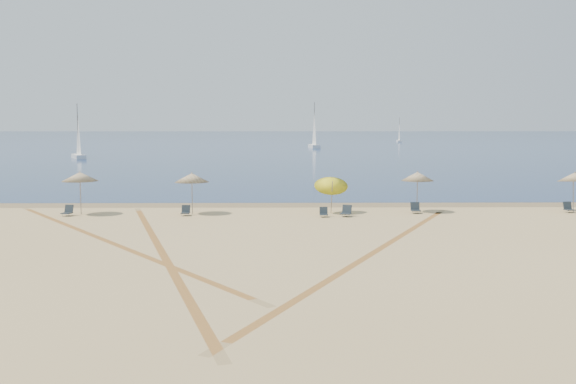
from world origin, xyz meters
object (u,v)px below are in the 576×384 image
umbrella_2 (192,178)px  sailboat_2 (399,135)px  umbrella_4 (418,176)px  umbrella_5 (575,177)px  chair_7 (568,208)px  umbrella_1 (80,177)px  chair_6 (415,208)px  sailboat_0 (314,134)px  umbrella_3 (331,182)px  chair_3 (186,211)px  sailboat_1 (78,142)px  chair_2 (68,211)px  chair_5 (346,211)px  chair_4 (324,213)px

umbrella_2 → sailboat_2: 158.70m
umbrella_4 → umbrella_5: bearing=-0.0°
umbrella_5 → chair_7: umbrella_5 is taller
umbrella_1 → chair_6: bearing=0.6°
sailboat_0 → umbrella_3: bearing=-98.3°
chair_6 → chair_3: bearing=-176.8°
chair_7 → sailboat_1: 80.86m
umbrella_4 → chair_2: size_ratio=3.47×
umbrella_1 → chair_5: (16.22, -1.17, -2.02)m
chair_2 → chair_7: bearing=15.4°
chair_4 → chair_7: size_ratio=0.83×
umbrella_2 → chair_3: umbrella_2 is taller
umbrella_2 → sailboat_0: size_ratio=0.25×
chair_7 → chair_4: bearing=179.0°
chair_4 → umbrella_2: bearing=169.2°
umbrella_4 → chair_6: 2.06m
umbrella_2 → umbrella_3: 8.61m
chair_2 → sailboat_2: sailboat_2 is taller
umbrella_2 → chair_2: bearing=-173.5°
sailboat_0 → sailboat_2: 53.75m
umbrella_4 → chair_2: umbrella_4 is taller
chair_5 → sailboat_2: (31.34, 154.71, 1.87)m
chair_6 → chair_7: bearing=1.4°
umbrella_3 → umbrella_5: (15.41, 0.54, 0.26)m
chair_4 → chair_6: (5.82, 1.56, 0.04)m
umbrella_5 → chair_2: bearing=-177.2°
chair_4 → chair_6: chair_6 is taller
chair_7 → chair_3: bearing=175.0°
umbrella_4 → sailboat_1: sailboat_1 is taller
umbrella_1 → umbrella_2: umbrella_1 is taller
chair_7 → sailboat_2: (17.19, 153.04, 1.88)m
umbrella_4 → chair_3: 14.58m
umbrella_2 → chair_3: size_ratio=4.13×
umbrella_1 → sailboat_2: size_ratio=0.37×
sailboat_1 → sailboat_2: bearing=27.9°
umbrella_2 → sailboat_1: (-26.42, 63.87, 0.37)m
chair_7 → chair_2: bearing=174.4°
chair_3 → chair_5: (9.70, -0.54, 0.03)m
chair_7 → sailboat_1: size_ratio=0.08×
chair_4 → chair_6: 6.02m
umbrella_2 → chair_5: 9.69m
chair_2 → chair_3: 7.10m
umbrella_3 → umbrella_1: bearing=-179.0°
sailboat_0 → umbrella_4: bearing=-95.4°
chair_6 → chair_7: size_ratio=0.96×
umbrella_5 → sailboat_2: (16.73, 152.71, -0.03)m
umbrella_2 → chair_2: umbrella_2 is taller
chair_7 → sailboat_2: sailboat_2 is taller
umbrella_3 → sailboat_2: bearing=78.2°
umbrella_4 → sailboat_1: (-40.49, 63.20, 0.36)m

